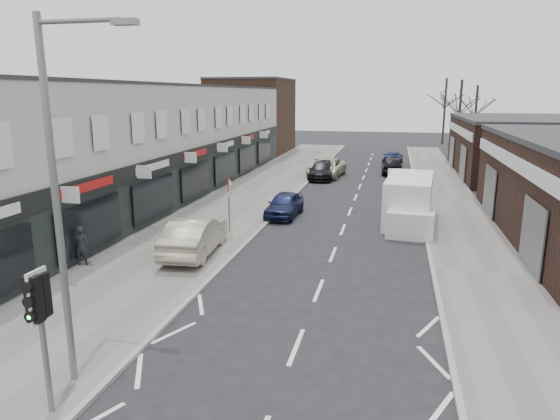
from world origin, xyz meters
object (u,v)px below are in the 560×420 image
Objects in this scene: white_van at (409,202)px; parked_car_right_b at (392,165)px; parked_car_right_a at (400,180)px; parked_car_right_c at (393,158)px; parked_car_left_c at (327,168)px; traffic_light at (39,309)px; parked_car_left_b at (321,171)px; parked_car_left_a at (284,205)px; street_lamp at (62,188)px; pedestrian at (81,246)px; warning_sign at (229,189)px; sedan_on_pavement at (195,236)px.

parked_car_right_b is (-0.95, 16.63, -0.42)m from white_van.
parked_car_right_a reaches higher than parked_car_right_c.
parked_car_right_a is at bearing -35.96° from parked_car_left_c.
traffic_light is 31.92m from parked_car_left_c.
parked_car_left_b is at bearing 34.76° from parked_car_right_b.
parked_car_left_c is 1.22× the size of parked_car_right_c.
parked_car_right_a reaches higher than parked_car_left_a.
street_lamp is 1.89× the size of parked_car_right_b.
traffic_light reaches higher than parked_car_left_c.
traffic_light is 0.73× the size of parked_car_right_b.
parked_car_right_b is (11.40, 26.36, -0.17)m from pedestrian.
street_lamp reaches higher than parked_car_right_a.
traffic_light is 0.68× the size of parked_car_left_b.
traffic_light reaches higher than pedestrian.
warning_sign is at bearing -111.11° from parked_car_left_a.
street_lamp is 13.04m from warning_sign.
parked_car_right_a is (5.97, -3.89, 0.13)m from parked_car_left_b.
street_lamp is 2.07× the size of parked_car_left_a.
parked_car_left_a reaches higher than parked_car_right_c.
warning_sign is 16.81m from parked_car_left_b.
pedestrian reaches higher than parked_car_right_a.
sedan_on_pavement reaches higher than parked_car_left_a.
parked_car_left_a is 17.46m from parked_car_right_b.
parked_car_left_c is (1.57, 30.63, -3.90)m from street_lamp.
sedan_on_pavement is (-0.99, 9.29, -3.73)m from street_lamp.
parked_car_right_a is at bearing -140.52° from pedestrian.
warning_sign is 0.52× the size of parked_car_left_c.
warning_sign is (-0.76, 14.02, -0.21)m from traffic_light.
warning_sign is 0.58× the size of sedan_on_pavement.
traffic_light is 1.15× the size of warning_sign.
street_lamp is at bearing -96.29° from parked_car_left_b.
sedan_on_pavement reaches higher than parked_car_right_c.
parked_car_left_c is (2.21, 17.83, -1.48)m from warning_sign.
pedestrian is (-4.67, 7.01, -3.73)m from street_lamp.
warning_sign is at bearing 77.97° from parked_car_right_c.
parked_car_left_b is (0.21, 12.59, 0.00)m from parked_car_left_a.
parked_car_left_a is at bearing -110.38° from sedan_on_pavement.
white_van is 8.81m from parked_car_right_a.
parked_car_left_c is 7.67m from parked_car_right_a.
parked_car_right_a reaches higher than parked_car_right_b.
parked_car_left_a is (1.00, 18.05, -1.76)m from traffic_light.
parked_car_left_c is at bearing -42.93° from parked_car_right_a.
street_lamp is 5.21× the size of pedestrian.
parked_car_right_a is 7.86m from parked_car_right_b.
parked_car_left_a is at bearing -138.19° from pedestrian.
street_lamp is at bearing 83.82° from parked_car_right_c.
traffic_light reaches higher than sedan_on_pavement.
sedan_on_pavement reaches higher than parked_car_right_a.
warning_sign is at bearing -100.49° from sedan_on_pavement.
white_van is at bearing 91.14° from parked_car_right_a.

